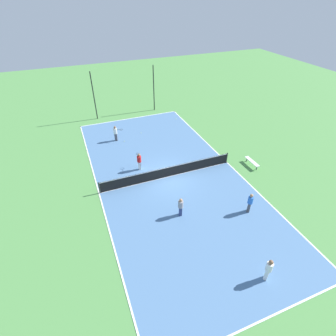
{
  "coord_description": "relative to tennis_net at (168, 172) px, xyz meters",
  "views": [
    {
      "loc": [
        -6.43,
        -16.19,
        13.29
      ],
      "look_at": [
        0.0,
        0.0,
        0.9
      ],
      "focal_mm": 28.0,
      "sensor_mm": 36.0,
      "label": 1
    }
  ],
  "objects": [
    {
      "name": "fence_post_back_right",
      "position": [
        3.59,
        13.75,
        2.2
      ],
      "size": [
        0.12,
        0.12,
        5.49
      ],
      "color": "black",
      "rests_on": "ground_plane"
    },
    {
      "name": "tennis_ball_right_alley",
      "position": [
        0.15,
        8.24,
        -0.48
      ],
      "size": [
        0.07,
        0.07,
        0.07
      ],
      "primitive_type": "sphere",
      "color": "#CCE033",
      "rests_on": "court_surface"
    },
    {
      "name": "tennis_ball_left_sideline",
      "position": [
        5.03,
        10.12,
        -0.48
      ],
      "size": [
        0.07,
        0.07,
        0.07
      ],
      "primitive_type": "sphere",
      "color": "#CCE033",
      "rests_on": "court_surface"
    },
    {
      "name": "fence_post_back_left",
      "position": [
        -3.59,
        13.75,
        2.2
      ],
      "size": [
        0.12,
        0.12,
        5.49
      ],
      "color": "black",
      "rests_on": "ground_plane"
    },
    {
      "name": "tennis_net",
      "position": [
        0.0,
        0.0,
        0.0
      ],
      "size": [
        11.35,
        0.1,
        1.02
      ],
      "color": "black",
      "rests_on": "court_surface"
    },
    {
      "name": "player_near_white",
      "position": [
        1.55,
        -10.55,
        0.38
      ],
      "size": [
        0.5,
        0.5,
        1.58
      ],
      "rotation": [
        0.0,
        0.0,
        0.58
      ],
      "color": "white",
      "rests_on": "court_surface"
    },
    {
      "name": "player_coach_red",
      "position": [
        -1.89,
        1.89,
        0.38
      ],
      "size": [
        0.43,
        0.96,
        1.58
      ],
      "rotation": [
        0.0,
        0.0,
        1.47
      ],
      "color": "white",
      "rests_on": "court_surface"
    },
    {
      "name": "player_far_white",
      "position": [
        -2.65,
        7.66,
        0.39
      ],
      "size": [
        0.99,
        0.63,
        1.59
      ],
      "rotation": [
        0.0,
        0.0,
        5.94
      ],
      "color": "#4C4C51",
      "rests_on": "court_surface"
    },
    {
      "name": "player_baseline_gray",
      "position": [
        -0.82,
        -4.41,
        0.31
      ],
      "size": [
        0.45,
        0.45,
        1.47
      ],
      "rotation": [
        0.0,
        0.0,
        4.42
      ],
      "color": "navy",
      "rests_on": "court_surface"
    },
    {
      "name": "bench",
      "position": [
        7.5,
        -1.18,
        -0.15
      ],
      "size": [
        0.36,
        1.72,
        0.45
      ],
      "rotation": [
        0.0,
        0.0,
        1.57
      ],
      "color": "silver",
      "rests_on": "ground_plane"
    },
    {
      "name": "court_surface",
      "position": [
        0.0,
        0.0,
        -0.53
      ],
      "size": [
        11.55,
        24.67,
        0.02
      ],
      "color": "#4C729E",
      "rests_on": "ground_plane"
    },
    {
      "name": "player_near_blue",
      "position": [
        3.78,
        -5.86,
        0.37
      ],
      "size": [
        0.51,
        0.51,
        1.57
      ],
      "rotation": [
        0.0,
        0.0,
        3.92
      ],
      "color": "#4C4C51",
      "rests_on": "court_surface"
    },
    {
      "name": "tennis_ball_far_baseline",
      "position": [
        -1.98,
        7.13,
        -0.48
      ],
      "size": [
        0.07,
        0.07,
        0.07
      ],
      "primitive_type": "sphere",
      "color": "#CCE033",
      "rests_on": "court_surface"
    },
    {
      "name": "ground_plane",
      "position": [
        0.0,
        0.0,
        -0.54
      ],
      "size": [
        80.0,
        80.0,
        0.0
      ],
      "primitive_type": "plane",
      "color": "#518E47"
    }
  ]
}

